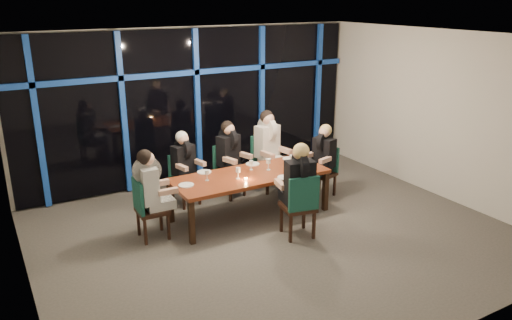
% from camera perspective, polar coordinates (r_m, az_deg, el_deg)
% --- Properties ---
extents(room, '(7.04, 7.00, 3.02)m').
position_cam_1_polar(room, '(7.20, 2.40, 6.07)').
color(room, '#5A5650').
rests_on(room, ground).
extents(window_wall, '(6.86, 0.43, 2.94)m').
position_cam_1_polar(window_wall, '(9.85, -6.77, 6.49)').
color(window_wall, black).
rests_on(window_wall, ground).
extents(dining_table, '(2.60, 1.00, 0.75)m').
position_cam_1_polar(dining_table, '(8.24, -0.69, -2.05)').
color(dining_table, brown).
rests_on(dining_table, ground).
extents(chair_far_left, '(0.51, 0.51, 0.91)m').
position_cam_1_polar(chair_far_left, '(8.91, -8.38, -1.85)').
color(chair_far_left, black).
rests_on(chair_far_left, ground).
extents(chair_far_mid, '(0.56, 0.56, 0.97)m').
position_cam_1_polar(chair_far_mid, '(9.18, -3.33, -0.84)').
color(chair_far_mid, black).
rests_on(chair_far_mid, ground).
extents(chair_far_right, '(0.56, 0.56, 1.05)m').
position_cam_1_polar(chair_far_right, '(9.48, 1.07, 0.11)').
color(chair_far_right, black).
rests_on(chair_far_right, ground).
extents(chair_end_left, '(0.46, 0.46, 0.97)m').
position_cam_1_polar(chair_end_left, '(7.70, -12.42, -5.15)').
color(chair_end_left, black).
rests_on(chair_end_left, ground).
extents(chair_end_right, '(0.53, 0.53, 0.92)m').
position_cam_1_polar(chair_end_right, '(9.27, 7.87, -0.95)').
color(chair_end_right, black).
rests_on(chair_end_right, ground).
extents(chair_near_mid, '(0.56, 0.56, 1.03)m').
position_cam_1_polar(chair_near_mid, '(7.56, 5.09, -4.94)').
color(chair_near_mid, black).
rests_on(chair_near_mid, ground).
extents(diner_far_left, '(0.51, 0.61, 0.89)m').
position_cam_1_polar(diner_far_left, '(8.73, -8.20, 0.26)').
color(diner_far_left, black).
rests_on(diner_far_left, ground).
extents(diner_far_mid, '(0.57, 0.66, 0.95)m').
position_cam_1_polar(diner_far_mid, '(9.00, -3.01, 1.36)').
color(diner_far_mid, black).
rests_on(diner_far_mid, ground).
extents(diner_far_right, '(0.57, 0.69, 1.02)m').
position_cam_1_polar(diner_far_right, '(9.30, 1.45, 2.40)').
color(diner_far_right, silver).
rests_on(diner_far_right, ground).
extents(diner_end_left, '(0.61, 0.49, 0.94)m').
position_cam_1_polar(diner_end_left, '(7.57, -12.02, -2.37)').
color(diner_end_left, black).
rests_on(diner_end_left, ground).
extents(diner_end_right, '(0.63, 0.54, 0.90)m').
position_cam_1_polar(diner_end_right, '(9.10, 7.68, 1.12)').
color(diner_end_right, black).
rests_on(diner_end_right, ground).
extents(diner_near_mid, '(0.56, 0.68, 1.00)m').
position_cam_1_polar(diner_near_mid, '(7.49, 4.92, -1.83)').
color(diner_near_mid, black).
rests_on(diner_near_mid, ground).
extents(plate_far_left, '(0.24, 0.24, 0.01)m').
position_cam_1_polar(plate_far_left, '(8.33, -5.94, -1.37)').
color(plate_far_left, white).
rests_on(plate_far_left, dining_table).
extents(plate_far_mid, '(0.24, 0.24, 0.01)m').
position_cam_1_polar(plate_far_mid, '(8.68, -0.39, -0.45)').
color(plate_far_mid, white).
rests_on(plate_far_mid, dining_table).
extents(plate_far_right, '(0.24, 0.24, 0.01)m').
position_cam_1_polar(plate_far_right, '(8.97, 3.81, 0.15)').
color(plate_far_right, white).
rests_on(plate_far_right, dining_table).
extents(plate_end_left, '(0.24, 0.24, 0.01)m').
position_cam_1_polar(plate_end_left, '(7.80, -7.98, -2.86)').
color(plate_end_left, white).
rests_on(plate_end_left, dining_table).
extents(plate_end_right, '(0.24, 0.24, 0.01)m').
position_cam_1_polar(plate_end_right, '(8.70, 5.46, -0.48)').
color(plate_end_right, white).
rests_on(plate_end_right, dining_table).
extents(plate_near_mid, '(0.24, 0.24, 0.01)m').
position_cam_1_polar(plate_near_mid, '(8.05, 3.30, -2.00)').
color(plate_near_mid, white).
rests_on(plate_near_mid, dining_table).
extents(wine_bottle, '(0.08, 0.08, 0.35)m').
position_cam_1_polar(wine_bottle, '(8.65, 5.27, 0.31)').
color(wine_bottle, black).
rests_on(wine_bottle, dining_table).
extents(water_pitcher, '(0.13, 0.12, 0.21)m').
position_cam_1_polar(water_pitcher, '(8.34, 4.47, -0.59)').
color(water_pitcher, silver).
rests_on(water_pitcher, dining_table).
extents(tea_light, '(0.05, 0.05, 0.03)m').
position_cam_1_polar(tea_light, '(7.96, -1.17, -2.17)').
color(tea_light, '#FFA54C').
rests_on(tea_light, dining_table).
extents(wine_glass_a, '(0.07, 0.07, 0.19)m').
position_cam_1_polar(wine_glass_a, '(7.96, -2.07, -1.22)').
color(wine_glass_a, silver).
rests_on(wine_glass_a, dining_table).
extents(wine_glass_b, '(0.06, 0.06, 0.16)m').
position_cam_1_polar(wine_glass_b, '(8.38, -0.56, -0.36)').
color(wine_glass_b, silver).
rests_on(wine_glass_b, dining_table).
extents(wine_glass_c, '(0.08, 0.08, 0.20)m').
position_cam_1_polar(wine_glass_c, '(8.36, 1.43, -0.21)').
color(wine_glass_c, white).
rests_on(wine_glass_c, dining_table).
extents(wine_glass_d, '(0.07, 0.07, 0.17)m').
position_cam_1_polar(wine_glass_d, '(7.93, -5.64, -1.48)').
color(wine_glass_d, white).
rests_on(wine_glass_d, dining_table).
extents(wine_glass_e, '(0.06, 0.06, 0.16)m').
position_cam_1_polar(wine_glass_e, '(8.70, 4.06, 0.30)').
color(wine_glass_e, silver).
rests_on(wine_glass_e, dining_table).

